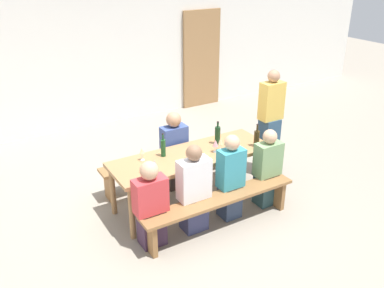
% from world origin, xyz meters
% --- Properties ---
extents(ground_plane, '(24.00, 24.00, 0.00)m').
position_xyz_m(ground_plane, '(0.00, 0.00, 0.00)').
color(ground_plane, gray).
extents(back_wall, '(14.00, 0.20, 3.20)m').
position_xyz_m(back_wall, '(0.00, 3.57, 1.60)').
color(back_wall, silver).
rests_on(back_wall, ground).
extents(wooden_door, '(0.90, 0.06, 2.10)m').
position_xyz_m(wooden_door, '(2.29, 3.43, 1.05)').
color(wooden_door, '#9E7247').
rests_on(wooden_door, ground).
extents(tasting_table, '(2.20, 0.74, 0.75)m').
position_xyz_m(tasting_table, '(0.00, 0.00, 0.67)').
color(tasting_table, '#9E7247').
rests_on(tasting_table, ground).
extents(bench_near, '(2.10, 0.30, 0.45)m').
position_xyz_m(bench_near, '(0.00, -0.67, 0.36)').
color(bench_near, olive).
rests_on(bench_near, ground).
extents(bench_far, '(2.10, 0.30, 0.45)m').
position_xyz_m(bench_far, '(0.00, 0.67, 0.36)').
color(bench_far, olive).
rests_on(bench_far, ground).
extents(wine_bottle_0, '(0.08, 0.08, 0.32)m').
position_xyz_m(wine_bottle_0, '(0.89, -0.23, 0.87)').
color(wine_bottle_0, '#332814').
rests_on(wine_bottle_0, tasting_table).
extents(wine_bottle_1, '(0.06, 0.06, 0.32)m').
position_xyz_m(wine_bottle_1, '(-0.35, 0.15, 0.87)').
color(wine_bottle_1, '#194723').
rests_on(wine_bottle_1, tasting_table).
extents(wine_bottle_2, '(0.08, 0.08, 0.33)m').
position_xyz_m(wine_bottle_2, '(0.48, 0.11, 0.88)').
color(wine_bottle_2, '#143319').
rests_on(wine_bottle_2, tasting_table).
extents(wine_glass_0, '(0.06, 0.06, 0.17)m').
position_xyz_m(wine_glass_0, '(-0.64, 0.18, 0.87)').
color(wine_glass_0, silver).
rests_on(wine_glass_0, tasting_table).
extents(wine_glass_1, '(0.06, 0.06, 0.19)m').
position_xyz_m(wine_glass_1, '(0.40, -0.08, 0.88)').
color(wine_glass_1, silver).
rests_on(wine_glass_1, tasting_table).
extents(wine_glass_2, '(0.07, 0.07, 0.15)m').
position_xyz_m(wine_glass_2, '(-0.63, -0.17, 0.85)').
color(wine_glass_2, silver).
rests_on(wine_glass_2, tasting_table).
extents(wine_glass_3, '(0.08, 0.08, 0.18)m').
position_xyz_m(wine_glass_3, '(0.30, -0.10, 0.88)').
color(wine_glass_3, silver).
rests_on(wine_glass_3, tasting_table).
extents(seated_guest_near_0, '(0.39, 0.24, 1.09)m').
position_xyz_m(seated_guest_near_0, '(-0.86, -0.52, 0.52)').
color(seated_guest_near_0, '#3A263D').
rests_on(seated_guest_near_0, ground).
extents(seated_guest_near_1, '(0.40, 0.24, 1.16)m').
position_xyz_m(seated_guest_near_1, '(-0.28, -0.52, 0.55)').
color(seated_guest_near_1, navy).
rests_on(seated_guest_near_1, ground).
extents(seated_guest_near_2, '(0.33, 0.24, 1.16)m').
position_xyz_m(seated_guest_near_2, '(0.26, -0.52, 0.56)').
color(seated_guest_near_2, '#2D3C57').
rests_on(seated_guest_near_2, ground).
extents(seated_guest_near_3, '(0.36, 0.24, 1.10)m').
position_xyz_m(seated_guest_near_3, '(0.87, -0.52, 0.52)').
color(seated_guest_near_3, '#2A494E').
rests_on(seated_guest_near_3, ground).
extents(seated_guest_far_0, '(0.37, 0.24, 1.17)m').
position_xyz_m(seated_guest_far_0, '(0.01, 0.52, 0.57)').
color(seated_guest_far_0, '#4B3D37').
rests_on(seated_guest_far_0, ground).
extents(standing_host, '(0.35, 0.24, 1.65)m').
position_xyz_m(standing_host, '(1.47, 0.17, 0.80)').
color(standing_host, '#2C4A65').
rests_on(standing_host, ground).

